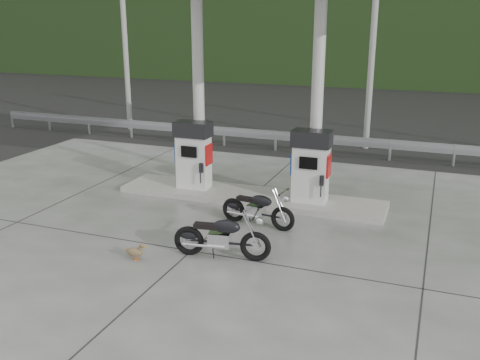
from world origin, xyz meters
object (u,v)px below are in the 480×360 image
(gas_pump_right, at_px, (311,166))
(motorcycle_left, at_px, (258,209))
(duck, at_px, (135,252))
(motorcycle_right, at_px, (222,237))
(gas_pump_left, at_px, (194,155))

(gas_pump_right, xyz_separation_m, motorcycle_left, (-0.79, -1.70, -0.65))
(gas_pump_right, xyz_separation_m, duck, (-2.47, -4.25, -0.90))
(motorcycle_left, bearing_deg, motorcycle_right, -85.76)
(gas_pump_right, distance_m, motorcycle_right, 3.72)
(motorcycle_right, bearing_deg, gas_pump_right, 67.14)
(gas_pump_left, xyz_separation_m, duck, (0.73, -4.25, -0.90))
(motorcycle_left, relative_size, duck, 3.95)
(gas_pump_right, bearing_deg, motorcycle_right, -104.17)
(gas_pump_left, relative_size, motorcycle_left, 1.06)
(motorcycle_left, distance_m, motorcycle_right, 1.86)
(motorcycle_left, xyz_separation_m, motorcycle_right, (-0.11, -1.86, 0.03))
(gas_pump_left, bearing_deg, gas_pump_right, 0.00)
(motorcycle_right, bearing_deg, motorcycle_left, 78.03)
(motorcycle_left, distance_m, duck, 3.06)
(gas_pump_left, bearing_deg, motorcycle_right, -57.14)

